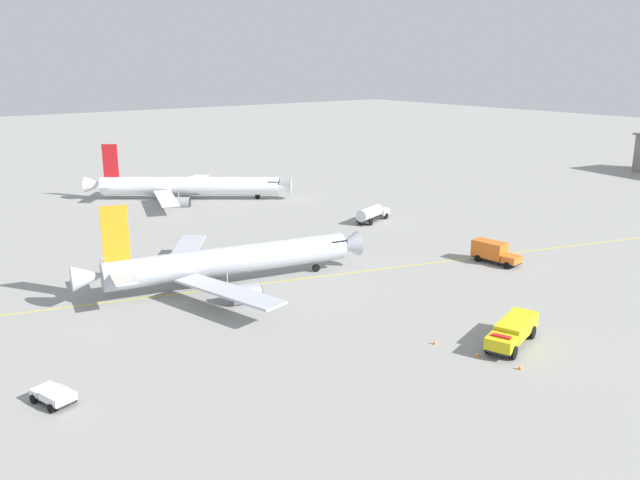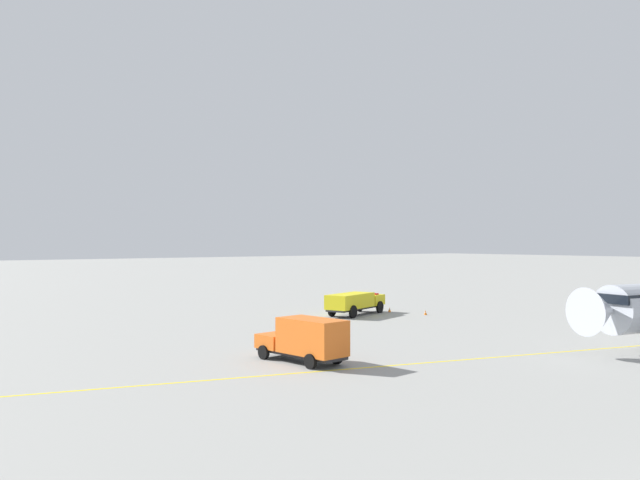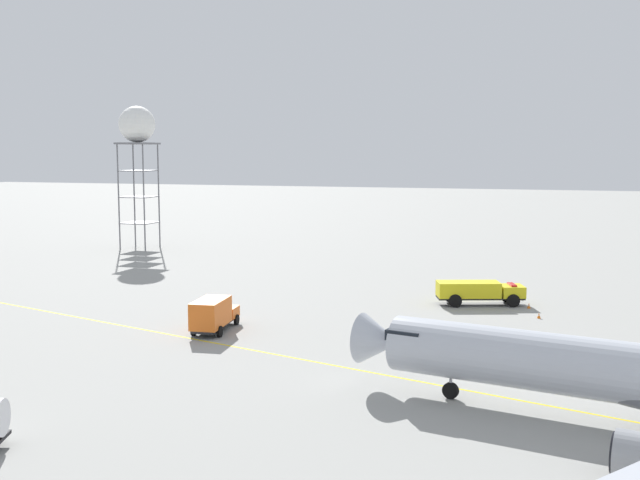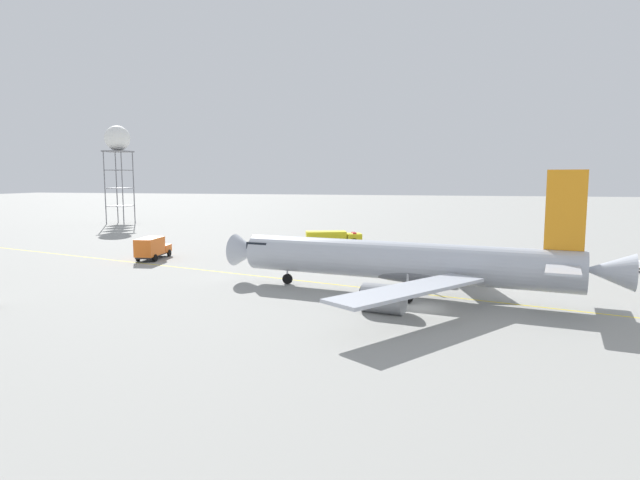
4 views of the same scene
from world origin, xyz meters
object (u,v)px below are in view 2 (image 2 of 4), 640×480
fire_tender_truck (355,302)px  safety_cone_far (359,307)px  safety_cone_near (425,312)px  catering_truck_truck (305,339)px  safety_cone_mid (390,310)px

fire_tender_truck → safety_cone_far: 6.04m
safety_cone_near → safety_cone_far: bearing=-166.0°
fire_tender_truck → safety_cone_near: 8.16m
catering_truck_truck → safety_cone_mid: catering_truck_truck is taller
fire_tender_truck → safety_cone_far: size_ratio=17.38×
fire_tender_truck → safety_cone_near: fire_tender_truck is taller
fire_tender_truck → safety_cone_near: size_ratio=17.38×
fire_tender_truck → safety_cone_mid: 5.43m
catering_truck_truck → safety_cone_mid: 33.31m
fire_tender_truck → catering_truck_truck: bearing=-156.2°
fire_tender_truck → safety_cone_mid: bearing=-20.8°
safety_cone_near → safety_cone_mid: 4.81m
safety_cone_near → safety_cone_mid: bearing=-166.0°
safety_cone_near → safety_cone_mid: size_ratio=1.00×
catering_truck_truck → safety_cone_far: (-23.99, 25.78, -1.38)m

